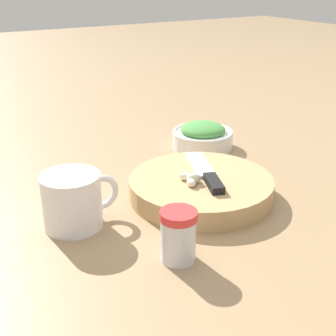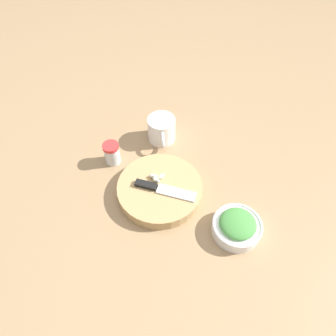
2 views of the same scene
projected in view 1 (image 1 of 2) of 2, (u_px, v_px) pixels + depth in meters
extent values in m
plane|color=#997A56|center=(144.00, 198.00, 0.84)|extent=(5.00, 5.00, 0.00)
cylinder|color=tan|center=(201.00, 187.00, 0.84)|extent=(0.26, 0.26, 0.04)
cube|color=black|center=(214.00, 183.00, 0.80)|extent=(0.04, 0.07, 0.01)
cube|color=silver|center=(201.00, 165.00, 0.88)|extent=(0.07, 0.12, 0.01)
ellipsoid|color=silver|center=(194.00, 179.00, 0.81)|extent=(0.03, 0.02, 0.02)
ellipsoid|color=#EFDFC9|center=(191.00, 183.00, 0.80)|extent=(0.02, 0.02, 0.01)
ellipsoid|color=silver|center=(196.00, 178.00, 0.82)|extent=(0.02, 0.02, 0.01)
ellipsoid|color=white|center=(185.00, 176.00, 0.82)|extent=(0.02, 0.03, 0.01)
cylinder|color=white|center=(203.00, 140.00, 1.07)|extent=(0.14, 0.14, 0.04)
torus|color=white|center=(203.00, 132.00, 1.06)|extent=(0.14, 0.14, 0.01)
ellipsoid|color=#478E42|center=(203.00, 129.00, 1.06)|extent=(0.10, 0.10, 0.03)
cylinder|color=silver|center=(178.00, 240.00, 0.65)|extent=(0.05, 0.05, 0.07)
cylinder|color=red|center=(179.00, 215.00, 0.64)|extent=(0.05, 0.05, 0.01)
cylinder|color=white|center=(72.00, 201.00, 0.74)|extent=(0.09, 0.09, 0.09)
torus|color=white|center=(101.00, 192.00, 0.76)|extent=(0.06, 0.01, 0.06)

